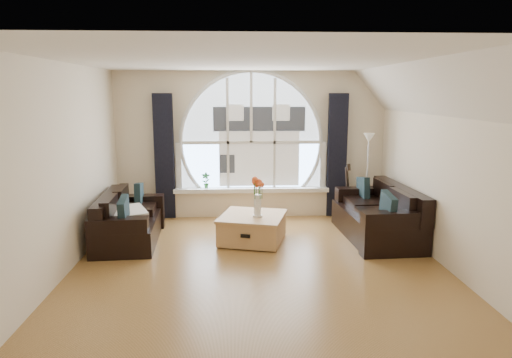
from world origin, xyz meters
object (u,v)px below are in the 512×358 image
coffee_chest (252,227)px  vase_flowers (258,192)px  guitar (346,192)px  floor_lamp (367,177)px  sofa_right (377,214)px  sofa_left (129,217)px  potted_plant (206,180)px

coffee_chest → vase_flowers: vase_flowers is taller
vase_flowers → guitar: bearing=36.6°
floor_lamp → sofa_right: bearing=-96.9°
vase_flowers → floor_lamp: 2.38m
sofa_left → potted_plant: bearing=48.1°
sofa_right → coffee_chest: sofa_right is taller
sofa_right → vase_flowers: bearing=-177.8°
sofa_right → coffee_chest: size_ratio=1.98×
coffee_chest → guitar: (1.77, 1.16, 0.30)m
floor_lamp → potted_plant: size_ratio=5.38×
sofa_right → vase_flowers: size_ratio=2.72×
sofa_left → sofa_right: bearing=-3.6°
floor_lamp → potted_plant: floor_lamp is taller
sofa_right → potted_plant: 3.16m
floor_lamp → guitar: floor_lamp is taller
sofa_right → potted_plant: potted_plant is taller
sofa_right → vase_flowers: (-1.93, -0.18, 0.42)m
floor_lamp → sofa_left: bearing=-165.9°
sofa_left → potted_plant: 1.82m
coffee_chest → vase_flowers: size_ratio=1.37×
sofa_left → guitar: bearing=12.7°
sofa_left → floor_lamp: floor_lamp is taller
coffee_chest → potted_plant: potted_plant is taller
vase_flowers → floor_lamp: size_ratio=0.44×
coffee_chest → vase_flowers: (0.08, -0.09, 0.58)m
sofa_left → vase_flowers: bearing=-8.8°
vase_flowers → sofa_left: bearing=174.6°
vase_flowers → potted_plant: 1.83m
sofa_left → floor_lamp: 4.19m
coffee_chest → floor_lamp: (2.13, 1.11, 0.57)m
sofa_left → coffee_chest: size_ratio=1.76×
potted_plant → coffee_chest: bearing=-61.8°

